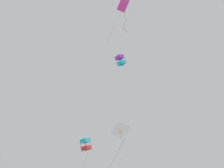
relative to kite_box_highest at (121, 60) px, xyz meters
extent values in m
cube|color=purple|center=(0.11, 0.23, 0.59)|extent=(0.91, 0.58, 0.46)
cube|color=purple|center=(-0.26, -0.53, 0.25)|extent=(0.91, 0.58, 0.46)
cube|color=purple|center=(-0.48, 0.04, 0.42)|extent=(0.47, 0.94, 0.79)
cube|color=purple|center=(0.34, -0.35, 0.42)|extent=(0.47, 0.94, 0.79)
cube|color=#1EB2C6|center=(0.26, 0.53, -0.25)|extent=(0.91, 0.58, 0.46)
cube|color=#1EB2C6|center=(-0.11, -0.23, -0.59)|extent=(0.91, 0.58, 0.46)
cube|color=#1EB2C6|center=(-0.34, 0.35, -0.42)|extent=(0.47, 0.94, 0.79)
cube|color=#1EB2C6|center=(0.48, -0.04, -0.42)|extent=(0.47, 0.94, 0.79)
cylinder|color=#332D28|center=(-0.23, 0.58, 0.17)|extent=(0.28, 0.54, 1.37)
cylinder|color=#332D28|center=(0.59, 0.18, 0.17)|extent=(0.28, 0.54, 1.37)
cylinder|color=#332D28|center=(-0.59, -0.18, -0.17)|extent=(0.28, 0.54, 1.37)
cylinder|color=#332D28|center=(0.23, -0.58, -0.17)|extent=(0.28, 0.54, 1.37)
pyramid|color=white|center=(1.31, -2.62, -11.70)|extent=(2.22, 0.66, 1.38)
cube|color=yellow|center=(1.34, -2.46, -11.85)|extent=(0.14, 0.65, 0.73)
cube|color=yellow|center=(1.30, -2.74, -11.12)|extent=(0.55, 0.14, 0.15)
cylinder|color=#47474C|center=(1.35, -2.47, -12.53)|extent=(0.04, 0.04, 0.28)
cube|color=white|center=(1.36, -2.46, -12.67)|extent=(0.15, 0.12, 0.06)
cylinder|color=#47474C|center=(1.37, -2.48, -12.81)|extent=(0.06, 0.03, 0.28)
cube|color=white|center=(1.38, -2.51, -12.94)|extent=(0.05, 0.17, 0.06)
cylinder|color=#47474C|center=(1.39, -2.51, -13.08)|extent=(0.01, 0.02, 0.28)
cube|color=white|center=(1.39, -2.51, -13.22)|extent=(0.16, 0.09, 0.06)
cylinder|color=#47474C|center=(1.39, -2.49, -13.36)|extent=(0.06, 0.02, 0.28)
cube|color=white|center=(1.38, -2.46, -13.49)|extent=(0.17, 0.05, 0.06)
cylinder|color=#47474C|center=(1.33, -2.47, -13.63)|extent=(0.03, 0.11, 0.28)
cube|color=white|center=(1.29, -2.48, -13.77)|extent=(0.17, 0.04, 0.06)
cylinder|color=#47474C|center=(1.26, -2.50, -13.90)|extent=(0.04, 0.06, 0.28)
cube|color=white|center=(1.24, -2.51, -14.04)|extent=(0.12, 0.15, 0.06)
cylinder|color=#47474C|center=(1.27, -2.51, -14.18)|extent=(0.02, 0.08, 0.28)
cube|color=white|center=(1.31, -2.50, -14.32)|extent=(0.04, 0.17, 0.06)
cylinder|color=#47474C|center=(1.32, -2.49, -14.45)|extent=(0.04, 0.04, 0.28)
cube|color=white|center=(1.33, -2.48, -14.59)|extent=(0.03, 0.17, 0.06)
cylinder|color=#47474C|center=(1.58, -4.02, -15.10)|extent=(3.08, 0.52, 5.41)
cube|color=#1EB2C6|center=(-6.02, 1.01, -10.61)|extent=(1.01, 0.34, 0.52)
cube|color=#1EB2C6|center=(-6.17, 0.08, -10.90)|extent=(1.01, 0.34, 0.52)
cube|color=#1EB2C6|center=(-6.58, 0.62, -10.75)|extent=(0.20, 1.10, 0.80)
cube|color=#1EB2C6|center=(-5.60, 0.47, -10.75)|extent=(0.20, 1.10, 0.80)
cube|color=red|center=(-5.98, 1.30, -11.56)|extent=(1.01, 0.34, 0.52)
cube|color=red|center=(-6.12, 0.36, -11.85)|extent=(1.01, 0.34, 0.52)
cube|color=red|center=(-6.54, 0.91, -11.70)|extent=(0.20, 1.10, 0.80)
cube|color=red|center=(-5.56, 0.76, -11.70)|extent=(0.20, 1.10, 0.80)
cylinder|color=#332D28|center=(-6.49, 1.23, -11.08)|extent=(0.12, 0.51, 1.54)
cylinder|color=#332D28|center=(-5.51, 1.08, -11.08)|extent=(0.12, 0.51, 1.54)
cylinder|color=#332D28|center=(-6.63, 0.30, -11.37)|extent=(0.12, 0.51, 1.54)
cylinder|color=#332D28|center=(-5.65, 0.14, -11.37)|extent=(0.12, 0.51, 1.54)
cube|color=#DB2D93|center=(3.98, -6.04, 3.68)|extent=(2.26, 0.67, 2.30)
cylinder|color=orange|center=(3.98, -6.01, 3.69)|extent=(0.12, 0.73, 2.62)
cylinder|color=orange|center=(3.98, -6.06, 3.89)|extent=(1.79, 0.69, 0.05)
cylinder|color=#47474C|center=(4.02, -5.71, 2.22)|extent=(0.02, 0.02, 0.33)
cube|color=red|center=(4.02, -5.71, 2.05)|extent=(0.17, 0.05, 0.06)
cylinder|color=#47474C|center=(4.07, -5.71, 1.89)|extent=(0.01, 0.10, 0.33)
cube|color=red|center=(4.12, -5.72, 1.73)|extent=(0.09, 0.16, 0.06)
cylinder|color=#47474C|center=(4.13, -5.72, 1.56)|extent=(0.01, 0.03, 0.33)
cube|color=red|center=(4.14, -5.72, 1.40)|extent=(0.17, 0.06, 0.06)
cylinder|color=#47474C|center=(4.09, -5.70, 1.24)|extent=(0.05, 0.10, 0.33)
cube|color=red|center=(4.04, -5.68, 1.08)|extent=(0.13, 0.13, 0.06)
cylinder|color=#47474C|center=(4.00, -5.71, 0.91)|extent=(0.06, 0.09, 0.33)
cube|color=red|center=(3.96, -5.74, 0.75)|extent=(0.08, 0.17, 0.06)
cylinder|color=#47474C|center=(3.89, -5.72, 0.59)|extent=(0.05, 0.15, 0.33)
cube|color=red|center=(3.82, -5.70, 0.42)|extent=(0.16, 0.09, 0.06)
cylinder|color=#47474C|center=(3.86, -5.70, 0.26)|extent=(0.02, 0.08, 0.33)
cube|color=red|center=(3.89, -5.71, 0.10)|extent=(0.14, 0.12, 0.06)
cylinder|color=#47474C|center=(3.96, -5.71, -0.07)|extent=(0.01, 0.14, 0.33)
cube|color=red|center=(4.02, -5.71, -0.23)|extent=(0.10, 0.16, 0.06)
cylinder|color=#47474C|center=(4.10, -5.70, -0.39)|extent=(0.04, 0.16, 0.33)
cube|color=red|center=(4.17, -5.68, -0.56)|extent=(0.16, 0.09, 0.06)
cylinder|color=#47474C|center=(3.79, -7.29, 0.09)|extent=(3.17, 0.45, 4.58)
camera|label=1|loc=(18.67, -32.43, -24.92)|focal=50.29mm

